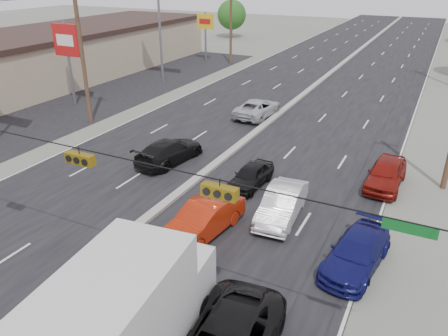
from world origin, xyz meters
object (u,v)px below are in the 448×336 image
at_px(queue_car_a, 251,176).
at_px(queue_car_d, 357,253).
at_px(queue_car_e, 386,174).
at_px(oncoming_far, 258,108).
at_px(utility_pole_left_c, 231,21).
at_px(box_truck, 124,320).
at_px(pole_sign_far, 205,25).
at_px(oncoming_near, 170,151).
at_px(tree_left_far, 232,15).
at_px(queue_car_b, 282,204).
at_px(tan_sedan, 67,316).
at_px(utility_pole_left_b, 82,55).
at_px(red_sedan, 203,220).
at_px(pole_sign_mid, 67,45).

distance_m(queue_car_a, queue_car_d, 8.07).
bearing_deg(queue_car_d, queue_car_e, 97.55).
bearing_deg(queue_car_d, oncoming_far, 131.75).
relative_size(utility_pole_left_c, box_truck, 1.28).
relative_size(box_truck, queue_car_e, 1.78).
relative_size(pole_sign_far, queue_car_e, 1.36).
bearing_deg(oncoming_far, oncoming_near, 85.66).
relative_size(pole_sign_far, tree_left_far, 0.98).
bearing_deg(tree_left_far, queue_car_e, -55.63).
height_order(utility_pole_left_c, oncoming_near, utility_pole_left_c).
bearing_deg(queue_car_b, tan_sedan, -113.90).
bearing_deg(pole_sign_far, utility_pole_left_c, 0.00).
distance_m(queue_car_e, oncoming_far, 13.74).
xyz_separation_m(utility_pole_left_b, utility_pole_left_c, (0.00, 25.00, 0.00)).
height_order(tan_sedan, oncoming_far, tan_sedan).
bearing_deg(box_truck, utility_pole_left_b, 128.56).
bearing_deg(oncoming_far, red_sedan, 107.53).
height_order(pole_sign_far, tan_sedan, pole_sign_far).
distance_m(queue_car_a, oncoming_far, 12.35).
relative_size(utility_pole_left_c, oncoming_far, 1.95).
bearing_deg(tan_sedan, utility_pole_left_c, 112.88).
xyz_separation_m(queue_car_a, queue_car_d, (6.60, -4.64, 0.04)).
bearing_deg(utility_pole_left_b, tan_sedan, -49.56).
distance_m(queue_car_a, oncoming_near, 5.82).
bearing_deg(queue_car_b, utility_pole_left_c, 115.58).
bearing_deg(oncoming_near, tan_sedan, 117.31).
bearing_deg(tan_sedan, box_truck, -1.31).
bearing_deg(red_sedan, pole_sign_far, 126.16).
bearing_deg(tan_sedan, queue_car_a, 89.27).
height_order(queue_car_a, queue_car_d, queue_car_d).
bearing_deg(pole_sign_far, queue_car_a, -57.22).
distance_m(box_truck, queue_car_e, 16.85).
distance_m(pole_sign_far, queue_car_a, 35.30).
xyz_separation_m(queue_car_e, oncoming_near, (-12.37, -2.52, -0.03)).
bearing_deg(tree_left_far, box_truck, -66.85).
relative_size(oncoming_near, oncoming_far, 0.97).
xyz_separation_m(pole_sign_mid, oncoming_far, (15.60, 4.03, -4.40)).
height_order(utility_pole_left_c, pole_sign_far, utility_pole_left_c).
bearing_deg(oncoming_far, pole_sign_mid, 17.42).
bearing_deg(queue_car_b, pole_sign_far, 120.10).
height_order(utility_pole_left_b, tan_sedan, utility_pole_left_b).
bearing_deg(utility_pole_left_c, red_sedan, -66.02).
bearing_deg(queue_car_e, red_sedan, -125.21).
height_order(queue_car_a, queue_car_e, queue_car_e).
distance_m(utility_pole_left_b, queue_car_d, 24.33).
relative_size(utility_pole_left_b, box_truck, 1.28).
bearing_deg(queue_car_b, queue_car_e, 51.18).
bearing_deg(red_sedan, queue_car_b, 55.70).
height_order(pole_sign_mid, queue_car_d, pole_sign_mid).
xyz_separation_m(box_truck, queue_car_d, (4.98, 8.10, -1.32)).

